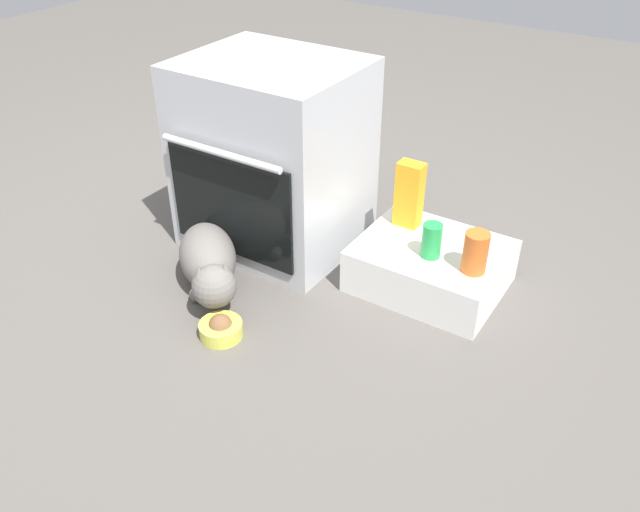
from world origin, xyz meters
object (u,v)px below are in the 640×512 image
(cat, at_px, (208,262))
(soda_can, at_px, (432,241))
(oven, at_px, (273,157))
(pantry_cabinet, at_px, (430,266))
(food_bowl, at_px, (221,328))
(juice_carton, at_px, (409,195))
(sauce_jar, at_px, (475,252))

(cat, bearing_deg, soda_can, 72.31)
(oven, xyz_separation_m, pantry_cabinet, (0.64, 0.03, -0.27))
(oven, bearing_deg, soda_can, -2.05)
(food_bowl, distance_m, juice_carton, 0.80)
(pantry_cabinet, xyz_separation_m, sauce_jar, (0.17, -0.06, 0.15))
(soda_can, bearing_deg, food_bowl, -129.48)
(cat, distance_m, juice_carton, 0.73)
(cat, bearing_deg, food_bowl, 0.00)
(cat, relative_size, sauce_jar, 3.84)
(pantry_cabinet, distance_m, soda_can, 0.15)
(oven, relative_size, food_bowl, 5.04)
(sauce_jar, relative_size, juice_carton, 0.58)
(soda_can, bearing_deg, juice_carton, 137.64)
(juice_carton, bearing_deg, oven, -166.43)
(pantry_cabinet, height_order, sauce_jar, sauce_jar)
(juice_carton, bearing_deg, sauce_jar, -25.63)
(cat, bearing_deg, oven, 132.85)
(food_bowl, height_order, juice_carton, juice_carton)
(food_bowl, relative_size, juice_carton, 0.57)
(oven, relative_size, cat, 1.29)
(sauce_jar, bearing_deg, soda_can, 178.04)
(cat, distance_m, sauce_jar, 0.89)
(oven, relative_size, juice_carton, 2.90)
(soda_can, bearing_deg, oven, 177.95)
(pantry_cabinet, height_order, cat, cat)
(pantry_cabinet, bearing_deg, cat, -145.81)
(sauce_jar, distance_m, juice_carton, 0.35)
(food_bowl, bearing_deg, oven, 109.02)
(cat, bearing_deg, pantry_cabinet, 76.53)
(soda_can, xyz_separation_m, sauce_jar, (0.15, -0.01, 0.01))
(soda_can, bearing_deg, cat, -150.03)
(juice_carton, bearing_deg, food_bowl, -113.19)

